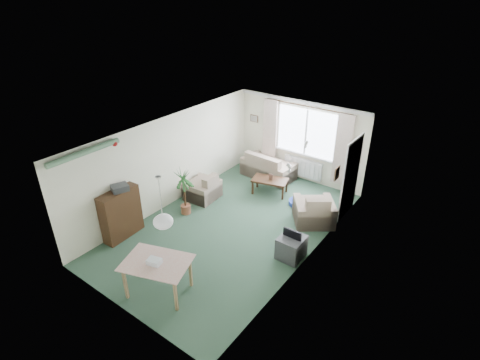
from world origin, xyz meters
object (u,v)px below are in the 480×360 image
Objects in this scene: armchair_corner at (314,207)px; armchair_left at (202,186)px; tv_cube at (291,247)px; coffee_table at (270,186)px; pet_bed at (299,202)px; houseplant at (184,192)px; bookshelf at (121,214)px; sofa at (268,165)px; dining_table at (159,277)px.

armchair_left is at bearing -22.87° from armchair_corner.
armchair_left is 1.49× the size of tv_cube.
pet_bed is at bearing -3.00° from coffee_table.
houseplant is at bearing 7.22° from armchair_left.
armchair_corner is at bearing 40.03° from bookshelf.
houseplant reaches higher than coffee_table.
armchair_left is 1.89m from coffee_table.
sofa is at bearing 78.39° from houseplant.
pet_bed is at bearing 114.83° from armchair_left.
tv_cube is at bearing -48.40° from coffee_table.
bookshelf is 1.06× the size of dining_table.
sofa is 1.70× the size of armchair_corner.
sofa reaches higher than coffee_table.
tv_cube reaches higher than coffee_table.
armchair_corner is 1.12× the size of armchair_left.
armchair_corner reaches higher than sofa.
bookshelf is 0.96× the size of houseplant.
armchair_corner is 4.57m from bookshelf.
bookshelf is (-0.34, -2.39, 0.22)m from armchair_left.
bookshelf is at bearing 79.67° from sofa.
armchair_left is 0.89m from houseplant.
armchair_corner is 1.54m from tv_cube.
armchair_left is 1.51× the size of pet_bed.
armchair_left is at bearing -151.33° from pet_bed.
sofa reaches higher than tv_cube.
bookshelf is 2.14× the size of tv_cube.
houseplant reaches higher than pet_bed.
sofa is at bearing 99.73° from dining_table.
pet_bed is (-0.89, 2.03, -0.20)m from tv_cube.
pet_bed is (0.96, -0.05, -0.16)m from coffee_table.
bookshelf is at bearing -125.94° from pet_bed.
houseplant is (0.50, 1.56, 0.03)m from bookshelf.
pet_bed is (2.65, 3.65, -0.54)m from bookshelf.
bookshelf is 3.91m from tv_cube.
armchair_left is at bearing 73.61° from sofa.
armchair_corner is 0.83× the size of dining_table.
bookshelf is 1.64m from houseplant.
dining_table is (0.91, -5.30, -0.04)m from sofa.
houseplant reaches higher than armchair_corner.
coffee_table is at bearing 131.92° from tv_cube.
armchair_left is at bearing -135.78° from coffee_table.
houseplant is 2.26× the size of pet_bed.
coffee_table is 4.09m from bookshelf.
coffee_table is at bearing 128.09° from sofa.
tv_cube is (3.04, 0.06, -0.37)m from houseplant.
armchair_left is 3.58m from dining_table.
armchair_left is at bearing 118.08° from dining_table.
dining_table reaches higher than pet_bed.
houseplant is at bearing 68.71° from bookshelf.
houseplant is at bearing -118.92° from coffee_table.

